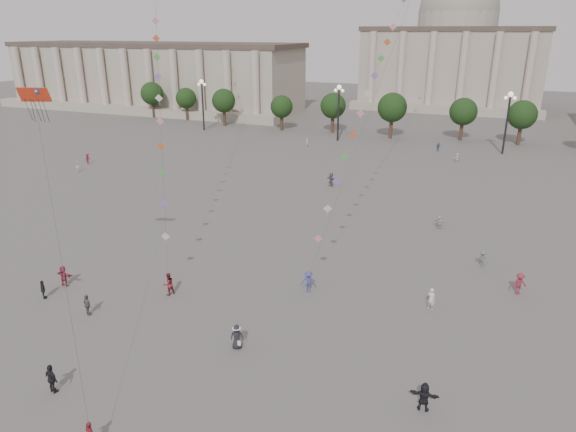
% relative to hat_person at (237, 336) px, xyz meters
% --- Properties ---
extents(ground, '(360.00, 360.00, 0.00)m').
position_rel_hat_person_xyz_m(ground, '(1.15, -0.76, -0.92)').
color(ground, '#514E4C').
rests_on(ground, ground).
extents(hall_west, '(84.00, 26.22, 17.20)m').
position_rel_hat_person_xyz_m(hall_west, '(-73.85, 93.13, 7.51)').
color(hall_west, '#A69A8B').
rests_on(hall_west, ground).
extents(hall_central, '(48.30, 34.30, 35.50)m').
position_rel_hat_person_xyz_m(hall_central, '(1.15, 128.46, 13.31)').
color(hall_central, '#A69A8B').
rests_on(hall_central, ground).
extents(tree_row, '(137.12, 5.12, 8.00)m').
position_rel_hat_person_xyz_m(tree_row, '(1.15, 77.24, 4.47)').
color(tree_row, '#3C2A1E').
rests_on(tree_row, ground).
extents(lamp_post_far_west, '(2.00, 0.90, 10.65)m').
position_rel_hat_person_xyz_m(lamp_post_far_west, '(-43.85, 69.24, 6.43)').
color(lamp_post_far_west, '#262628').
rests_on(lamp_post_far_west, ground).
extents(lamp_post_mid_west, '(2.00, 0.90, 10.65)m').
position_rel_hat_person_xyz_m(lamp_post_mid_west, '(-13.85, 69.24, 6.43)').
color(lamp_post_mid_west, '#262628').
rests_on(lamp_post_mid_west, ground).
extents(lamp_post_mid_east, '(2.00, 0.90, 10.65)m').
position_rel_hat_person_xyz_m(lamp_post_mid_east, '(16.15, 69.24, 6.43)').
color(lamp_post_mid_east, '#262628').
rests_on(lamp_post_mid_east, ground).
extents(person_crowd_0, '(1.00, 0.80, 1.59)m').
position_rel_hat_person_xyz_m(person_crowd_0, '(5.44, 67.24, -0.13)').
color(person_crowd_0, '#395481').
rests_on(person_crowd_0, ground).
extents(person_crowd_1, '(0.95, 0.94, 1.55)m').
position_rel_hat_person_xyz_m(person_crowd_1, '(-43.78, 32.04, -0.15)').
color(person_crowd_1, silver).
rests_on(person_crowd_1, ground).
extents(person_crowd_2, '(0.66, 1.11, 1.69)m').
position_rel_hat_person_xyz_m(person_crowd_2, '(-45.98, 36.53, -0.08)').
color(person_crowd_2, maroon).
rests_on(person_crowd_2, ground).
extents(person_crowd_3, '(1.68, 0.60, 1.78)m').
position_rel_hat_person_xyz_m(person_crowd_3, '(12.64, -1.39, -0.03)').
color(person_crowd_3, black).
rests_on(person_crowd_3, ground).
extents(person_crowd_4, '(1.43, 1.48, 1.68)m').
position_rel_hat_person_xyz_m(person_crowd_4, '(9.36, 59.28, -0.08)').
color(person_crowd_4, silver).
rests_on(person_crowd_4, ground).
extents(person_crowd_6, '(1.21, 0.99, 1.63)m').
position_rel_hat_person_xyz_m(person_crowd_6, '(14.88, 19.75, -0.10)').
color(person_crowd_6, '#5D5C61').
rests_on(person_crowd_6, ground).
extents(person_crowd_7, '(1.44, 0.72, 1.48)m').
position_rel_hat_person_xyz_m(person_crowd_7, '(10.08, 28.30, -0.18)').
color(person_crowd_7, beige).
rests_on(person_crowd_7, ground).
extents(person_crowd_8, '(1.40, 1.20, 1.87)m').
position_rel_hat_person_xyz_m(person_crowd_8, '(17.90, 15.47, 0.02)').
color(person_crowd_8, maroon).
rests_on(person_crowd_8, ground).
extents(person_crowd_10, '(0.66, 0.70, 1.62)m').
position_rel_hat_person_xyz_m(person_crowd_10, '(-17.34, 61.32, -0.11)').
color(person_crowd_10, beige).
rests_on(person_crowd_10, ground).
extents(person_crowd_12, '(1.86, 1.26, 1.93)m').
position_rel_hat_person_xyz_m(person_crowd_12, '(-5.66, 39.14, 0.04)').
color(person_crowd_12, '#5A5A5E').
rests_on(person_crowd_12, ground).
extents(person_crowd_13, '(0.78, 0.66, 1.82)m').
position_rel_hat_person_xyz_m(person_crowd_13, '(11.54, 10.27, -0.01)').
color(person_crowd_13, silver).
rests_on(person_crowd_13, ground).
extents(tourist_1, '(0.98, 0.88, 1.60)m').
position_rel_hat_person_xyz_m(tourist_1, '(-17.65, 0.28, -0.12)').
color(tourist_1, '#222228').
rests_on(tourist_1, ground).
extents(tourist_2, '(1.68, 0.56, 1.80)m').
position_rel_hat_person_xyz_m(tourist_2, '(-17.78, 2.62, -0.02)').
color(tourist_2, '#97293C').
rests_on(tourist_2, ground).
extents(tourist_3, '(1.08, 0.75, 1.71)m').
position_rel_hat_person_xyz_m(tourist_3, '(-12.51, -0.38, -0.07)').
color(tourist_3, '#56565B').
rests_on(tourist_3, ground).
extents(tourist_4, '(1.19, 0.68, 1.90)m').
position_rel_hat_person_xyz_m(tourist_4, '(-8.11, -8.17, 0.03)').
color(tourist_4, black).
rests_on(tourist_4, ground).
extents(kite_flyer_0, '(1.06, 1.15, 1.92)m').
position_rel_hat_person_xyz_m(kite_flyer_0, '(-8.66, 4.64, 0.04)').
color(kite_flyer_0, maroon).
rests_on(kite_flyer_0, ground).
extents(kite_flyer_1, '(1.34, 0.98, 1.87)m').
position_rel_hat_person_xyz_m(kite_flyer_1, '(1.77, 9.34, 0.01)').
color(kite_flyer_1, '#3A4183').
rests_on(kite_flyer_1, ground).
extents(hat_person, '(1.02, 0.85, 1.77)m').
position_rel_hat_person_xyz_m(hat_person, '(0.00, 0.00, 0.00)').
color(hat_person, black).
rests_on(hat_person, ground).
extents(dragon_kite, '(7.38, 6.23, 22.30)m').
position_rel_hat_person_xyz_m(dragon_kite, '(-15.20, 0.38, 14.48)').
color(dragon_kite, red).
rests_on(dragon_kite, ground).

